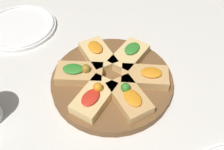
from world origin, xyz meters
name	(u,v)px	position (x,y,z in m)	size (l,w,h in m)	color
ground_plane	(112,84)	(0.00, 0.00, 0.00)	(3.00, 3.00, 0.00)	silver
serving_board	(112,81)	(0.00, 0.00, 0.01)	(0.31, 0.31, 0.02)	brown
focaccia_slice_0	(94,97)	(0.01, -0.08, 0.04)	(0.08, 0.12, 0.04)	#DBB775
focaccia_slice_1	(129,97)	(0.08, -0.03, 0.04)	(0.13, 0.10, 0.04)	tan
focaccia_slice_2	(145,76)	(0.07, 0.05, 0.04)	(0.13, 0.12, 0.03)	tan
focaccia_slice_3	(129,56)	(-0.01, 0.08, 0.04)	(0.08, 0.12, 0.03)	#DBB775
focaccia_slice_4	(98,54)	(-0.08, 0.03, 0.04)	(0.13, 0.10, 0.03)	#DBB775
focaccia_slice_5	(79,73)	(-0.06, -0.05, 0.04)	(0.13, 0.12, 0.04)	tan
plate_left	(19,26)	(-0.37, -0.02, 0.01)	(0.23, 0.23, 0.02)	white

